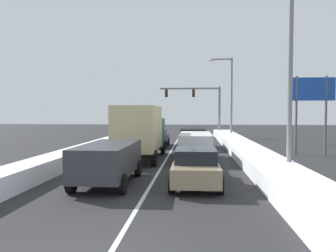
# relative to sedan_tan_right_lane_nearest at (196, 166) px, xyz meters

# --- Properties ---
(ground_plane) EXTENTS (120.00, 120.00, 0.00)m
(ground_plane) POSITION_rel_sedan_tan_right_lane_nearest_xyz_m (-1.83, 6.94, -0.76)
(ground_plane) COLOR #28282B
(lane_stripe_between_right_lane_and_center_lane) EXTENTS (0.14, 38.23, 0.01)m
(lane_stripe_between_right_lane_and_center_lane) POSITION_rel_sedan_tan_right_lane_nearest_xyz_m (-1.83, 10.42, -0.76)
(lane_stripe_between_right_lane_and_center_lane) COLOR silver
(lane_stripe_between_right_lane_and_center_lane) RESTS_ON ground
(snow_bank_right_shoulder) EXTENTS (2.04, 38.23, 0.74)m
(snow_bank_right_shoulder) POSITION_rel_sedan_tan_right_lane_nearest_xyz_m (3.47, 10.42, -0.39)
(snow_bank_right_shoulder) COLOR white
(snow_bank_right_shoulder) RESTS_ON ground
(snow_bank_left_shoulder) EXTENTS (1.40, 38.23, 0.82)m
(snow_bank_left_shoulder) POSITION_rel_sedan_tan_right_lane_nearest_xyz_m (-7.13, 10.42, -0.35)
(snow_bank_left_shoulder) COLOR white
(snow_bank_left_shoulder) RESTS_ON ground
(sedan_tan_right_lane_nearest) EXTENTS (2.00, 4.50, 1.51)m
(sedan_tan_right_lane_nearest) POSITION_rel_sedan_tan_right_lane_nearest_xyz_m (0.00, 0.00, 0.00)
(sedan_tan_right_lane_nearest) COLOR #937F60
(sedan_tan_right_lane_nearest) RESTS_ON ground
(suv_white_right_lane_second) EXTENTS (2.16, 4.90, 1.67)m
(suv_white_right_lane_second) POSITION_rel_sedan_tan_right_lane_nearest_xyz_m (0.02, 7.12, 0.25)
(suv_white_right_lane_second) COLOR silver
(suv_white_right_lane_second) RESTS_ON ground
(suv_black_right_lane_third) EXTENTS (2.16, 4.90, 1.67)m
(suv_black_right_lane_third) POSITION_rel_sedan_tan_right_lane_nearest_xyz_m (-0.14, 14.14, 0.25)
(suv_black_right_lane_third) COLOR black
(suv_black_right_lane_third) RESTS_ON ground
(suv_charcoal_center_lane_nearest) EXTENTS (2.16, 4.90, 1.67)m
(suv_charcoal_center_lane_nearest) POSITION_rel_sedan_tan_right_lane_nearest_xyz_m (-3.63, -0.07, 0.25)
(suv_charcoal_center_lane_nearest) COLOR #38383D
(suv_charcoal_center_lane_nearest) RESTS_ON ground
(box_truck_center_lane_second) EXTENTS (2.53, 7.20, 3.36)m
(box_truck_center_lane_second) POSITION_rel_sedan_tan_right_lane_nearest_xyz_m (-3.40, 6.96, 1.14)
(box_truck_center_lane_second) COLOR #1E5633
(box_truck_center_lane_second) RESTS_ON ground
(sedan_navy_center_lane_third) EXTENTS (2.00, 4.50, 1.51)m
(sedan_navy_center_lane_third) POSITION_rel_sedan_tan_right_lane_nearest_xyz_m (-3.31, 14.99, 0.00)
(sedan_navy_center_lane_third) COLOR navy
(sedan_navy_center_lane_third) RESTS_ON ground
(traffic_light_gantry) EXTENTS (7.54, 0.47, 6.20)m
(traffic_light_gantry) POSITION_rel_sedan_tan_right_lane_nearest_xyz_m (0.73, 27.78, 3.73)
(traffic_light_gantry) COLOR slate
(traffic_light_gantry) RESTS_ON ground
(street_lamp_right_near) EXTENTS (2.66, 0.36, 8.65)m
(street_lamp_right_near) POSITION_rel_sedan_tan_right_lane_nearest_xyz_m (3.87, 1.73, 4.38)
(street_lamp_right_near) COLOR gray
(street_lamp_right_near) RESTS_ON ground
(street_lamp_right_mid) EXTENTS (2.66, 0.36, 8.85)m
(street_lamp_right_mid) POSITION_rel_sedan_tan_right_lane_nearest_xyz_m (3.62, 22.58, 4.48)
(street_lamp_right_mid) COLOR gray
(street_lamp_right_mid) RESTS_ON ground
(roadside_sign_right) EXTENTS (3.20, 0.16, 5.50)m
(roadside_sign_right) POSITION_rel_sedan_tan_right_lane_nearest_xyz_m (8.04, 10.16, 3.25)
(roadside_sign_right) COLOR #59595B
(roadside_sign_right) RESTS_ON ground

